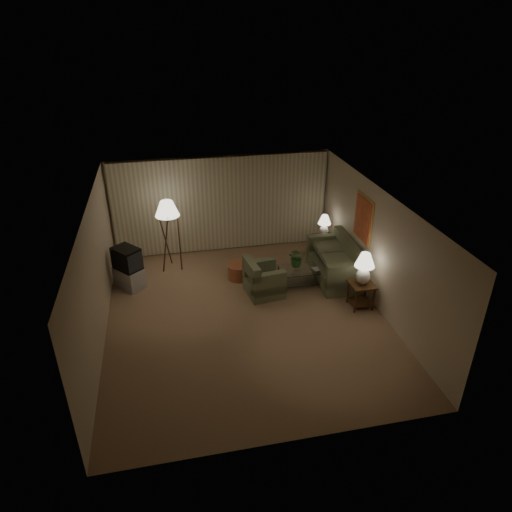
# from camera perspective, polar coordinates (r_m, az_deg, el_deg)

# --- Properties ---
(ground) EXTENTS (7.00, 7.00, 0.00)m
(ground) POSITION_cam_1_polar(r_m,az_deg,el_deg) (10.28, -1.35, -7.44)
(ground) COLOR #9B7855
(ground) RESTS_ON ground
(room_shell) EXTENTS (6.04, 7.02, 2.72)m
(room_shell) POSITION_cam_1_polar(r_m,az_deg,el_deg) (10.74, -2.82, 4.82)
(room_shell) COLOR #C6B498
(room_shell) RESTS_ON ground
(sofa) EXTENTS (1.92, 1.08, 0.82)m
(sofa) POSITION_cam_1_polar(r_m,az_deg,el_deg) (11.65, 9.71, -0.96)
(sofa) COLOR #6B7250
(sofa) RESTS_ON ground
(armchair) EXTENTS (1.07, 1.04, 0.72)m
(armchair) POSITION_cam_1_polar(r_m,az_deg,el_deg) (10.87, 1.01, -3.05)
(armchair) COLOR #6B7250
(armchair) RESTS_ON ground
(side_table_near) EXTENTS (0.53, 0.53, 0.60)m
(side_table_near) POSITION_cam_1_polar(r_m,az_deg,el_deg) (10.64, 13.02, -4.28)
(side_table_near) COLOR #361F0E
(side_table_near) RESTS_ON ground
(side_table_far) EXTENTS (0.51, 0.43, 0.60)m
(side_table_far) POSITION_cam_1_polar(r_m,az_deg,el_deg) (12.73, 8.37, 1.70)
(side_table_far) COLOR #361F0E
(side_table_far) RESTS_ON ground
(table_lamp_near) EXTENTS (0.45, 0.45, 0.77)m
(table_lamp_near) POSITION_cam_1_polar(r_m,az_deg,el_deg) (10.32, 13.39, -1.23)
(table_lamp_near) COLOR white
(table_lamp_near) RESTS_ON side_table_near
(table_lamp_far) EXTENTS (0.35, 0.35, 0.61)m
(table_lamp_far) POSITION_cam_1_polar(r_m,az_deg,el_deg) (12.50, 8.55, 4.01)
(table_lamp_far) COLOR white
(table_lamp_far) RESTS_ON side_table_far
(coffee_table) EXTENTS (1.21, 0.66, 0.41)m
(coffee_table) POSITION_cam_1_polar(r_m,az_deg,el_deg) (11.36, 5.78, -2.22)
(coffee_table) COLOR silver
(coffee_table) RESTS_ON ground
(tv_cabinet) EXTENTS (1.18, 1.17, 0.50)m
(tv_cabinet) POSITION_cam_1_polar(r_m,az_deg,el_deg) (11.63, -15.53, -2.57)
(tv_cabinet) COLOR #AFAFB1
(tv_cabinet) RESTS_ON ground
(crt_tv) EXTENTS (1.09, 1.08, 0.55)m
(crt_tv) POSITION_cam_1_polar(r_m,az_deg,el_deg) (11.39, -15.86, -0.29)
(crt_tv) COLOR black
(crt_tv) RESTS_ON tv_cabinet
(floor_lamp) EXTENTS (0.61, 0.61, 1.89)m
(floor_lamp) POSITION_cam_1_polar(r_m,az_deg,el_deg) (11.89, -10.78, 2.69)
(floor_lamp) COLOR #361F0E
(floor_lamp) RESTS_ON ground
(ottoman) EXTENTS (0.73, 0.73, 0.39)m
(ottoman) POSITION_cam_1_polar(r_m,az_deg,el_deg) (11.59, -2.13, -1.92)
(ottoman) COLOR #A55F37
(ottoman) RESTS_ON ground
(vase) EXTENTS (0.16, 0.16, 0.15)m
(vase) POSITION_cam_1_polar(r_m,az_deg,el_deg) (11.22, 5.10, -1.36)
(vase) COLOR silver
(vase) RESTS_ON coffee_table
(flowers) EXTENTS (0.49, 0.44, 0.48)m
(flowers) POSITION_cam_1_polar(r_m,az_deg,el_deg) (11.07, 5.17, 0.07)
(flowers) COLOR #32692E
(flowers) RESTS_ON vase
(book) EXTENTS (0.19, 0.24, 0.02)m
(book) POSITION_cam_1_polar(r_m,az_deg,el_deg) (11.28, 7.18, -1.69)
(book) COLOR olive
(book) RESTS_ON coffee_table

